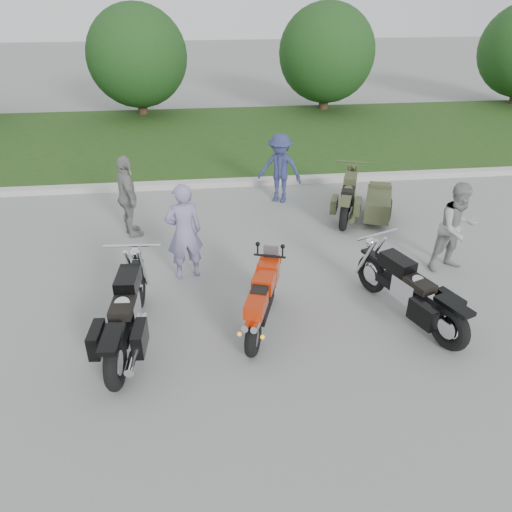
{
  "coord_description": "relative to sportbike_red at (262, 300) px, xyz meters",
  "views": [
    {
      "loc": [
        -0.96,
        -6.11,
        4.71
      ],
      "look_at": [
        -0.15,
        0.8,
        0.8
      ],
      "focal_mm": 35.0,
      "sensor_mm": 36.0,
      "label": 1
    }
  ],
  "objects": [
    {
      "name": "tree_mid_left",
      "position": [
        -2.84,
        13.53,
        1.68
      ],
      "size": [
        3.6,
        3.6,
        4.0
      ],
      "color": "#3F2B1C",
      "rests_on": "ground"
    },
    {
      "name": "sportbike_red",
      "position": [
        0.0,
        0.0,
        0.0
      ],
      "size": [
        0.75,
        1.79,
        0.88
      ],
      "rotation": [
        0.0,
        0.0,
        -0.32
      ],
      "color": "black",
      "rests_on": "ground"
    },
    {
      "name": "cruiser_right",
      "position": [
        2.33,
        -0.05,
        -0.05
      ],
      "size": [
        1.05,
        2.28,
        0.92
      ],
      "rotation": [
        0.0,
        0.0,
        0.37
      ],
      "color": "black",
      "rests_on": "ground"
    },
    {
      "name": "person_stripe",
      "position": [
        -1.13,
        1.67,
        0.37
      ],
      "size": [
        0.73,
        0.57,
        1.76
      ],
      "primitive_type": "imported",
      "rotation": [
        0.0,
        0.0,
        3.39
      ],
      "color": "#7F78A4",
      "rests_on": "ground"
    },
    {
      "name": "ground",
      "position": [
        0.16,
        0.03,
        -0.51
      ],
      "size": [
        80.0,
        80.0,
        0.0
      ],
      "primitive_type": "plane",
      "color": "gray",
      "rests_on": "ground"
    },
    {
      "name": "person_grey",
      "position": [
        3.66,
        1.38,
        0.31
      ],
      "size": [
        0.92,
        0.78,
        1.66
      ],
      "primitive_type": "imported",
      "rotation": [
        0.0,
        0.0,
        0.21
      ],
      "color": "gray",
      "rests_on": "ground"
    },
    {
      "name": "person_denim",
      "position": [
        1.04,
        4.88,
        0.3
      ],
      "size": [
        1.21,
        1.02,
        1.63
      ],
      "primitive_type": "imported",
      "rotation": [
        0.0,
        0.0,
        -0.47
      ],
      "color": "navy",
      "rests_on": "ground"
    },
    {
      "name": "curb",
      "position": [
        0.16,
        6.03,
        -0.44
      ],
      "size": [
        60.0,
        0.3,
        0.15
      ],
      "primitive_type": "cube",
      "color": "#BAB7AF",
      "rests_on": "ground"
    },
    {
      "name": "grass_strip",
      "position": [
        0.16,
        10.18,
        -0.44
      ],
      "size": [
        60.0,
        8.0,
        0.14
      ],
      "primitive_type": "cube",
      "color": "#34561D",
      "rests_on": "ground"
    },
    {
      "name": "person_back",
      "position": [
        -2.28,
        3.45,
        0.33
      ],
      "size": [
        0.74,
        1.07,
        1.69
      ],
      "primitive_type": "imported",
      "rotation": [
        0.0,
        0.0,
        1.94
      ],
      "color": "gray",
      "rests_on": "ground"
    },
    {
      "name": "cruiser_sidecar",
      "position": [
        2.76,
        3.67,
        -0.12
      ],
      "size": [
        1.52,
        2.1,
        0.85
      ],
      "rotation": [
        0.0,
        0.0,
        -0.37
      ],
      "color": "black",
      "rests_on": "ground"
    },
    {
      "name": "cruiser_left",
      "position": [
        -1.96,
        -0.2,
        -0.02
      ],
      "size": [
        0.47,
        2.51,
        0.96
      ],
      "rotation": [
        0.0,
        0.0,
        -0.07
      ],
      "color": "black",
      "rests_on": "ground"
    },
    {
      "name": "tree_mid_right",
      "position": [
        4.16,
        13.53,
        1.68
      ],
      "size": [
        3.6,
        3.6,
        4.0
      ],
      "color": "#3F2B1C",
      "rests_on": "ground"
    }
  ]
}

